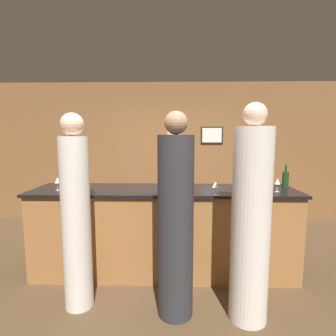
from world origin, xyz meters
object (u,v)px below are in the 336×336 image
Objects in this scene: guest_1 at (76,217)px; wine_bottle_0 at (285,179)px; wine_bottle_2 at (66,183)px; wine_bottle_1 at (72,180)px; guest_2 at (176,223)px; guest_0 at (251,222)px; bartender at (174,192)px.

guest_1 is 6.73× the size of wine_bottle_0.
wine_bottle_2 is at bearing -172.96° from wine_bottle_0.
wine_bottle_0 is 2.66m from wine_bottle_1.
guest_1 is 0.99m from guest_2.
guest_1 is 2.53m from wine_bottle_0.
guest_0 is at bearing -21.49° from wine_bottle_1.
bartender is at bearing 90.82° from guest_2.
guest_0 is at bearing -17.91° from wine_bottle_2.
bartender is 0.95× the size of guest_2.
wine_bottle_0 is (0.71, 0.96, 0.24)m from guest_0.
guest_0 is 1.04× the size of guest_1.
wine_bottle_2 is at bearing 38.84° from bartender.
wine_bottle_1 is 1.17× the size of wine_bottle_2.
guest_0 is 1.68m from guest_1.
bartender is 1.78m from guest_1.
guest_2 is 1.43m from wine_bottle_2.
bartender is 6.39× the size of wine_bottle_0.
guest_2 is (-0.69, 0.05, -0.03)m from guest_0.
guest_1 is (-0.96, -1.49, 0.06)m from bartender.
guest_1 is at bearing -161.12° from wine_bottle_0.
guest_0 reaches higher than wine_bottle_1.
bartender is 1.79m from guest_0.
guest_1 is (-1.67, 0.15, -0.01)m from guest_0.
wine_bottle_1 is (-0.27, 0.62, 0.27)m from guest_1.
wine_bottle_0 is 1.05× the size of wine_bottle_2.
guest_1 reaches higher than wine_bottle_1.
wine_bottle_0 is at bearing 53.80° from guest_0.
guest_0 is 2.10m from wine_bottle_1.
wine_bottle_0 is (1.39, 0.91, 0.27)m from guest_2.
guest_0 is at bearing 113.48° from bartender.
wine_bottle_2 is (-1.96, 0.63, 0.24)m from guest_0.
wine_bottle_2 is at bearing 162.09° from guest_0.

